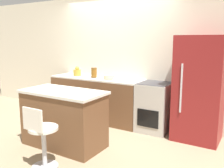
{
  "coord_description": "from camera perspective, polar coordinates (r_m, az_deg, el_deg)",
  "views": [
    {
      "loc": [
        2.65,
        -3.92,
        1.7
      ],
      "look_at": [
        0.5,
        -0.37,
        0.95
      ],
      "focal_mm": 40.0,
      "sensor_mm": 36.0,
      "label": 1
    }
  ],
  "objects": [
    {
      "name": "kitchen_island",
      "position": [
        4.08,
        -10.95,
        -7.7
      ],
      "size": [
        1.34,
        0.69,
        0.9
      ],
      "color": "brown",
      "rests_on": "ground_plane"
    },
    {
      "name": "back_counter",
      "position": [
        5.32,
        -3.57,
        -3.33
      ],
      "size": [
        2.03,
        0.6,
        0.91
      ],
      "color": "brown",
      "rests_on": "ground_plane"
    },
    {
      "name": "oven_range",
      "position": [
        4.71,
        9.66,
        -5.2
      ],
      "size": [
        0.57,
        0.61,
        0.91
      ],
      "color": "#B7B2A8",
      "rests_on": "ground_plane"
    },
    {
      "name": "refrigerator",
      "position": [
        4.39,
        19.27,
        -1.07
      ],
      "size": [
        0.75,
        0.65,
        1.76
      ],
      "color": "maroon",
      "rests_on": "ground_plane"
    },
    {
      "name": "stool_chair",
      "position": [
        3.45,
        -15.69,
        -11.95
      ],
      "size": [
        0.39,
        0.39,
        0.86
      ],
      "color": "#B7B7BC",
      "rests_on": "ground_plane"
    },
    {
      "name": "ground_plane",
      "position": [
        5.03,
        -2.73,
        -9.51
      ],
      "size": [
        14.0,
        14.0,
        0.0
      ],
      "primitive_type": "plane",
      "color": "#998466"
    },
    {
      "name": "wall_back",
      "position": [
        5.3,
        1.1,
        5.94
      ],
      "size": [
        8.0,
        0.06,
        2.6
      ],
      "color": "beige",
      "rests_on": "ground_plane"
    },
    {
      "name": "kettle",
      "position": [
        5.48,
        -7.98,
        2.76
      ],
      "size": [
        0.16,
        0.16,
        0.21
      ],
      "color": "#B29333",
      "rests_on": "back_counter"
    },
    {
      "name": "canister_jar",
      "position": [
        5.21,
        -4.13,
        2.65
      ],
      "size": [
        0.12,
        0.12,
        0.2
      ],
      "color": "brown",
      "rests_on": "back_counter"
    },
    {
      "name": "mixing_bowl",
      "position": [
        5.02,
        -0.75,
        1.63
      ],
      "size": [
        0.21,
        0.21,
        0.07
      ],
      "color": "#C1B28E",
      "rests_on": "back_counter"
    }
  ]
}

